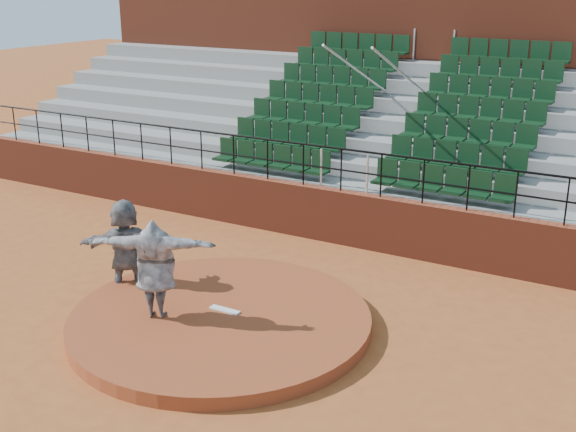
{
  "coord_description": "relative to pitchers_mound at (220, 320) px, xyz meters",
  "views": [
    {
      "loc": [
        6.95,
        -9.71,
        6.14
      ],
      "look_at": [
        0.0,
        2.5,
        1.4
      ],
      "focal_mm": 45.0,
      "sensor_mm": 36.0,
      "label": 1
    }
  ],
  "objects": [
    {
      "name": "seating_deck",
      "position": [
        0.0,
        8.65,
        1.32
      ],
      "size": [
        24.0,
        5.97,
        4.63
      ],
      "color": "gray",
      "rests_on": "ground"
    },
    {
      "name": "fielder",
      "position": [
        -2.48,
        0.34,
        0.85
      ],
      "size": [
        1.77,
        1.6,
        1.96
      ],
      "primitive_type": "imported",
      "rotation": [
        0.0,
        0.0,
        3.83
      ],
      "color": "black",
      "rests_on": "ground"
    },
    {
      "name": "pitchers_mound",
      "position": [
        0.0,
        0.0,
        0.0
      ],
      "size": [
        5.5,
        5.5,
        0.25
      ],
      "primitive_type": "cylinder",
      "color": "#984322",
      "rests_on": "ground"
    },
    {
      "name": "pitching_rubber",
      "position": [
        0.0,
        0.15,
        0.14
      ],
      "size": [
        0.6,
        0.15,
        0.03
      ],
      "primitive_type": "cube",
      "color": "white",
      "rests_on": "pitchers_mound"
    },
    {
      "name": "pitcher",
      "position": [
        -0.95,
        -0.6,
        1.04
      ],
      "size": [
        2.32,
        1.46,
        1.84
      ],
      "primitive_type": "imported",
      "rotation": [
        0.0,
        0.0,
        3.55
      ],
      "color": "black",
      "rests_on": "pitchers_mound"
    },
    {
      "name": "ground",
      "position": [
        0.0,
        0.0,
        -0.12
      ],
      "size": [
        90.0,
        90.0,
        0.0
      ],
      "primitive_type": "plane",
      "color": "#A85426",
      "rests_on": "ground"
    },
    {
      "name": "boundary_wall",
      "position": [
        0.0,
        5.0,
        0.53
      ],
      "size": [
        24.0,
        0.3,
        1.3
      ],
      "primitive_type": "cube",
      "color": "maroon",
      "rests_on": "ground"
    },
    {
      "name": "wall_railing",
      "position": [
        0.0,
        5.0,
        1.9
      ],
      "size": [
        24.04,
        0.05,
        1.03
      ],
      "color": "black",
      "rests_on": "boundary_wall"
    },
    {
      "name": "press_box_facade",
      "position": [
        0.0,
        12.6,
        3.43
      ],
      "size": [
        24.0,
        3.0,
        7.1
      ],
      "primitive_type": "cube",
      "color": "maroon",
      "rests_on": "ground"
    }
  ]
}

